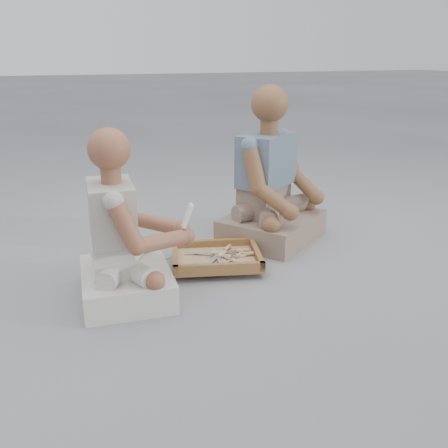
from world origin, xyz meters
name	(u,v)px	position (x,y,z in m)	size (l,w,h in m)	color
ground	(236,291)	(0.00, 0.00, 0.00)	(60.00, 60.00, 0.00)	gray
carved_panel	(233,247)	(0.22, 0.52, 0.02)	(0.52, 0.35, 0.03)	olive
tool_tray	(216,258)	(0.02, 0.31, 0.06)	(0.58, 0.51, 0.06)	brown
chisel_0	(221,256)	(0.05, 0.31, 0.06)	(0.18, 0.15, 0.02)	silver
chisel_1	(213,253)	(0.02, 0.35, 0.07)	(0.20, 0.12, 0.02)	silver
chisel_2	(246,254)	(0.18, 0.27, 0.07)	(0.22, 0.07, 0.02)	silver
chisel_3	(223,267)	(0.00, 0.16, 0.06)	(0.17, 0.17, 0.02)	silver
chisel_4	(237,256)	(0.13, 0.27, 0.07)	(0.19, 0.14, 0.02)	silver
chisel_5	(215,253)	(0.03, 0.35, 0.07)	(0.06, 0.22, 0.02)	silver
chisel_6	(222,255)	(0.06, 0.32, 0.06)	(0.16, 0.17, 0.02)	silver
chisel_7	(239,251)	(0.17, 0.34, 0.07)	(0.22, 0.05, 0.02)	silver
chisel_8	(236,257)	(0.13, 0.28, 0.06)	(0.21, 0.09, 0.02)	silver
chisel_9	(219,256)	(0.04, 0.31, 0.07)	(0.18, 0.16, 0.02)	silver
chisel_10	(234,261)	(0.09, 0.22, 0.07)	(0.10, 0.21, 0.02)	silver
chisel_11	(226,249)	(0.11, 0.38, 0.07)	(0.18, 0.15, 0.02)	silver
wood_chip_0	(176,254)	(-0.12, 0.59, 0.00)	(0.02, 0.01, 0.00)	tan
wood_chip_1	(183,264)	(-0.14, 0.43, 0.00)	(0.02, 0.01, 0.00)	tan
wood_chip_2	(248,274)	(0.14, 0.16, 0.00)	(0.02, 0.01, 0.00)	tan
wood_chip_3	(172,275)	(-0.24, 0.30, 0.00)	(0.02, 0.01, 0.00)	tan
wood_chip_4	(230,261)	(0.13, 0.37, 0.00)	(0.02, 0.01, 0.00)	tan
wood_chip_5	(148,258)	(-0.30, 0.60, 0.00)	(0.02, 0.01, 0.00)	tan
wood_chip_6	(165,284)	(-0.31, 0.21, 0.00)	(0.02, 0.01, 0.00)	tan
wood_chip_7	(167,258)	(-0.20, 0.55, 0.00)	(0.02, 0.01, 0.00)	tan
wood_chip_8	(235,274)	(0.08, 0.19, 0.00)	(0.02, 0.01, 0.00)	tan
craftsman	(123,242)	(-0.52, 0.17, 0.28)	(0.58, 0.58, 0.83)	silver
companion	(271,190)	(0.52, 0.61, 0.32)	(0.79, 0.75, 0.97)	#826E5D
mobile_phone	(188,216)	(-0.22, 0.08, 0.41)	(0.07, 0.06, 0.12)	white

